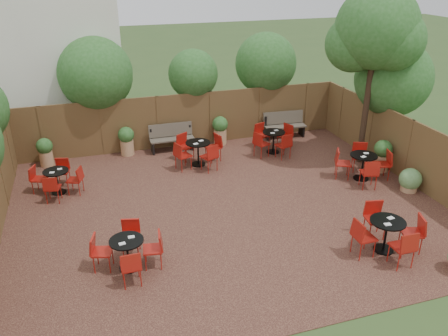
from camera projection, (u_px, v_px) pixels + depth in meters
name	position (u px, v px, depth m)	size (l,w,h in m)	color
ground	(226.00, 207.00, 12.95)	(80.00, 80.00, 0.00)	#354F23
courtyard_paving	(226.00, 207.00, 12.94)	(12.00, 10.00, 0.02)	#321714
fence_back	(185.00, 120.00, 16.85)	(12.00, 0.08, 2.00)	#4F341D
fence_right	(408.00, 150.00, 14.18)	(0.08, 10.00, 2.00)	#4F341D
neighbour_building	(47.00, 31.00, 16.94)	(5.00, 4.00, 8.00)	silver
overhang_foliage	(161.00, 93.00, 13.86)	(15.77, 10.68, 2.60)	#24571C
courtyard_tree	(376.00, 34.00, 14.00)	(2.75, 2.65, 5.81)	black
park_bench_left	(171.00, 137.00, 16.56)	(1.60, 0.52, 0.99)	brown
park_bench_right	(284.00, 124.00, 17.80)	(1.66, 0.64, 1.01)	brown
bistro_tables	(248.00, 179.00, 13.52)	(10.91, 8.18, 0.96)	black
planters	(203.00, 143.00, 15.89)	(11.19, 4.54, 1.08)	tan
low_shrubs	(446.00, 222.00, 11.53)	(2.12, 4.53, 0.72)	tan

